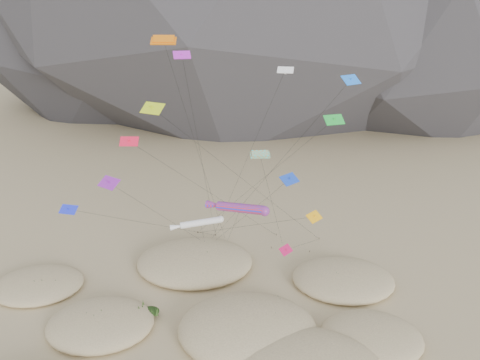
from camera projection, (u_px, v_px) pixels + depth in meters
The scene contains 9 objects.
ground at pixel (216, 355), 47.23m from camera, with size 500.00×500.00×0.00m, color #CCB789.
dunes at pixel (213, 325), 50.51m from camera, with size 50.26×37.50×3.87m.
dune_grass at pixel (214, 326), 50.05m from camera, with size 40.72×29.25×1.54m.
kite_stakes at pixel (247, 240), 69.84m from camera, with size 21.06×5.93×0.30m.
rainbow_tube_kite at pixel (239, 208), 49.90m from camera, with size 7.00×17.85×13.65m.
white_tube_kite at pixel (198, 223), 51.83m from camera, with size 5.96×15.09×11.06m.
orange_parafoil at pixel (164, 43), 53.16m from camera, with size 7.79×8.69×29.93m.
multi_parafoil at pixel (260, 156), 50.73m from camera, with size 5.08×13.98×18.40m.
delta_kites at pixel (224, 152), 51.60m from camera, with size 32.68×20.66×28.78m.
Camera 1 is at (2.76, -37.96, 33.17)m, focal length 35.00 mm.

